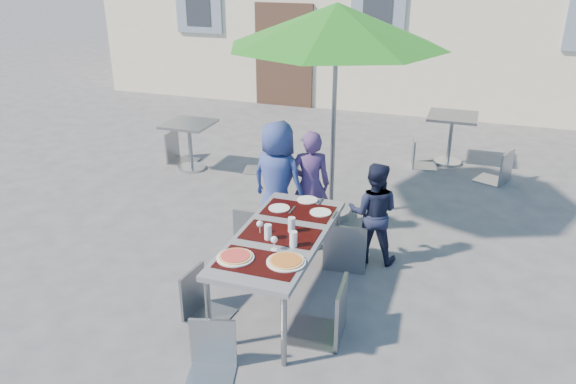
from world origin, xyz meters
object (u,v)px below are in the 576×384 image
at_px(chair_3, 199,268).
at_px(patio_umbrella, 337,27).
at_px(chair_2, 347,216).
at_px(bg_chair_l_0, 176,128).
at_px(pizza_near_left, 235,257).
at_px(bg_chair_r_1, 503,147).
at_px(bg_chair_r_0, 262,139).
at_px(cafe_table_1, 451,129).
at_px(child_2, 373,213).
at_px(child_1, 310,185).
at_px(dining_table, 280,239).
at_px(pizza_near_right, 286,261).
at_px(child_0, 278,180).
at_px(chair_1, 304,207).
at_px(bg_chair_l_1, 421,136).
at_px(chair_0, 253,204).
at_px(chair_4, 330,277).
at_px(cafe_table_0, 190,137).
at_px(chair_5, 209,322).

height_order(chair_3, patio_umbrella, patio_umbrella).
bearing_deg(chair_2, bg_chair_l_0, 144.74).
distance_m(pizza_near_left, bg_chair_r_1, 5.09).
bearing_deg(bg_chair_r_0, cafe_table_1, 25.35).
bearing_deg(child_2, child_1, -26.18).
xyz_separation_m(pizza_near_left, child_1, (0.07, 1.99, -0.10)).
bearing_deg(dining_table, bg_chair_r_0, 114.28).
height_order(pizza_near_left, child_1, child_1).
xyz_separation_m(pizza_near_right, chair_2, (0.22, 1.34, -0.15)).
relative_size(child_0, chair_1, 1.68).
distance_m(chair_3, bg_chair_l_1, 4.97).
bearing_deg(chair_1, dining_table, -83.48).
bearing_deg(cafe_table_1, bg_chair_r_0, -154.65).
xyz_separation_m(dining_table, chair_0, (-0.69, 0.98, -0.16)).
height_order(pizza_near_right, chair_0, chair_0).
xyz_separation_m(chair_4, bg_chair_l_1, (0.23, 4.69, -0.11)).
bearing_deg(bg_chair_l_0, chair_4, -45.70).
bearing_deg(child_1, bg_chair_l_0, -55.50).
xyz_separation_m(cafe_table_0, bg_chair_l_0, (-0.37, 0.26, 0.04)).
distance_m(dining_table, chair_2, 0.97).
height_order(child_1, chair_1, child_1).
height_order(pizza_near_right, child_2, child_2).
bearing_deg(bg_chair_l_1, child_2, -92.52).
relative_size(chair_0, cafe_table_0, 1.22).
relative_size(pizza_near_right, chair_4, 0.32).
relative_size(chair_1, patio_umbrella, 0.32).
height_order(pizza_near_left, chair_5, chair_5).
xyz_separation_m(chair_3, cafe_table_1, (1.89, 5.04, 0.08)).
bearing_deg(dining_table, child_0, 111.04).
distance_m(pizza_near_left, chair_0, 1.62).
relative_size(dining_table, chair_0, 2.00).
bearing_deg(chair_2, patio_umbrella, 112.23).
height_order(chair_5, bg_chair_r_0, bg_chair_r_0).
bearing_deg(chair_2, dining_table, -117.49).
bearing_deg(cafe_table_0, patio_umbrella, -20.86).
bearing_deg(cafe_table_0, chair_1, -36.81).
bearing_deg(cafe_table_0, bg_chair_r_0, 15.00).
bearing_deg(pizza_near_right, cafe_table_0, 128.84).
relative_size(child_2, bg_chair_r_1, 1.20).
distance_m(pizza_near_right, cafe_table_1, 5.19).
height_order(pizza_near_left, chair_2, chair_2).
relative_size(cafe_table_1, bg_chair_l_1, 0.93).
xyz_separation_m(chair_0, bg_chair_l_1, (1.50, 3.34, -0.03)).
height_order(chair_5, patio_umbrella, patio_umbrella).
bearing_deg(bg_chair_l_0, chair_0, -45.20).
bearing_deg(bg_chair_l_0, bg_chair_r_1, 8.47).
bearing_deg(chair_4, child_2, 86.56).
relative_size(child_1, chair_0, 1.44).
height_order(child_2, chair_3, child_2).
relative_size(child_1, cafe_table_1, 1.64).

